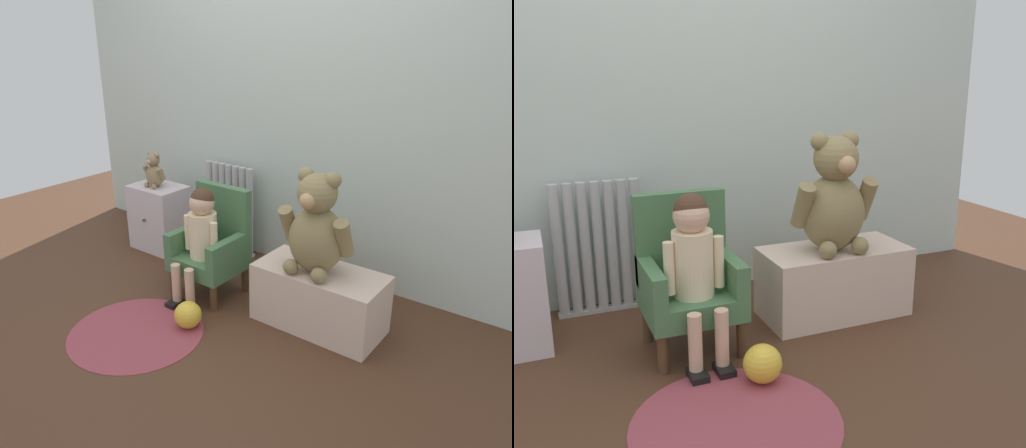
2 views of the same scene
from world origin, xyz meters
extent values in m
plane|color=#482C1C|center=(0.00, 0.00, 0.00)|extent=(6.00, 6.00, 0.00)
cube|color=silver|center=(0.00, 1.21, 1.20)|extent=(3.80, 0.05, 2.40)
cylinder|color=#B1B1B3|center=(-0.60, 1.08, 0.34)|extent=(0.05, 0.05, 0.64)
cylinder|color=#B1B1B3|center=(-0.54, 1.08, 0.34)|extent=(0.05, 0.05, 0.64)
cylinder|color=#B1B1B3|center=(-0.48, 1.08, 0.34)|extent=(0.05, 0.05, 0.64)
cylinder|color=#B1B1B3|center=(-0.42, 1.08, 0.34)|extent=(0.05, 0.05, 0.64)
cylinder|color=#B1B1B3|center=(-0.36, 1.08, 0.34)|extent=(0.05, 0.05, 0.64)
cylinder|color=#B1B1B3|center=(-0.29, 1.08, 0.34)|extent=(0.05, 0.05, 0.64)
cylinder|color=#B1B1B3|center=(-0.23, 1.08, 0.34)|extent=(0.05, 0.05, 0.64)
cube|color=#B1B1B3|center=(-0.42, 1.08, 0.01)|extent=(0.43, 0.05, 0.02)
cube|color=#456E46|center=(-0.11, 0.51, 0.22)|extent=(0.40, 0.36, 0.10)
cube|color=#456E46|center=(-0.11, 0.66, 0.47)|extent=(0.40, 0.06, 0.40)
cube|color=#456E46|center=(-0.28, 0.51, 0.34)|extent=(0.06, 0.36, 0.14)
cube|color=#456E46|center=(0.06, 0.51, 0.34)|extent=(0.06, 0.36, 0.14)
cylinder|color=#4C331E|center=(-0.28, 0.36, 0.08)|extent=(0.04, 0.04, 0.17)
cylinder|color=#4C331E|center=(0.05, 0.36, 0.08)|extent=(0.04, 0.04, 0.17)
cylinder|color=#4C331E|center=(-0.28, 0.66, 0.08)|extent=(0.04, 0.04, 0.17)
cylinder|color=#4C331E|center=(0.05, 0.66, 0.08)|extent=(0.04, 0.04, 0.17)
cylinder|color=beige|center=(-0.11, 0.47, 0.41)|extent=(0.17, 0.17, 0.28)
sphere|color=#D8AD8E|center=(-0.11, 0.47, 0.61)|extent=(0.15, 0.15, 0.15)
sphere|color=#472D1E|center=(-0.11, 0.47, 0.63)|extent=(0.14, 0.14, 0.14)
cylinder|color=#D8AD8E|center=(-0.17, 0.28, 0.15)|extent=(0.06, 0.06, 0.24)
cube|color=black|center=(-0.17, 0.26, 0.01)|extent=(0.07, 0.11, 0.03)
cylinder|color=#D8AD8E|center=(-0.06, 0.28, 0.15)|extent=(0.06, 0.06, 0.24)
cube|color=black|center=(-0.06, 0.26, 0.01)|extent=(0.07, 0.11, 0.03)
cylinder|color=beige|center=(-0.22, 0.45, 0.41)|extent=(0.04, 0.04, 0.22)
cylinder|color=beige|center=(-0.01, 0.45, 0.41)|extent=(0.04, 0.04, 0.22)
cube|color=beige|center=(0.63, 0.60, 0.17)|extent=(0.71, 0.35, 0.34)
ellipsoid|color=olive|center=(0.60, 0.58, 0.52)|extent=(0.31, 0.27, 0.36)
sphere|color=olive|center=(0.60, 0.56, 0.78)|extent=(0.21, 0.21, 0.21)
sphere|color=tan|center=(0.60, 0.47, 0.77)|extent=(0.08, 0.08, 0.08)
sphere|color=olive|center=(0.52, 0.58, 0.86)|extent=(0.08, 0.08, 0.08)
sphere|color=olive|center=(0.68, 0.58, 0.86)|extent=(0.08, 0.08, 0.08)
cylinder|color=olive|center=(0.44, 0.56, 0.58)|extent=(0.08, 0.16, 0.22)
cylinder|color=olive|center=(0.77, 0.56, 0.58)|extent=(0.08, 0.16, 0.22)
sphere|color=olive|center=(0.52, 0.47, 0.38)|extent=(0.08, 0.08, 0.08)
sphere|color=olive|center=(0.69, 0.47, 0.38)|extent=(0.08, 0.08, 0.08)
cylinder|color=#8D3A44|center=(-0.13, -0.08, 0.00)|extent=(0.74, 0.74, 0.01)
sphere|color=gold|center=(0.06, 0.14, 0.08)|extent=(0.15, 0.15, 0.15)
camera|label=1|loc=(1.80, -1.55, 1.56)|focal=35.00mm
camera|label=2|loc=(-0.71, -1.69, 1.18)|focal=40.00mm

